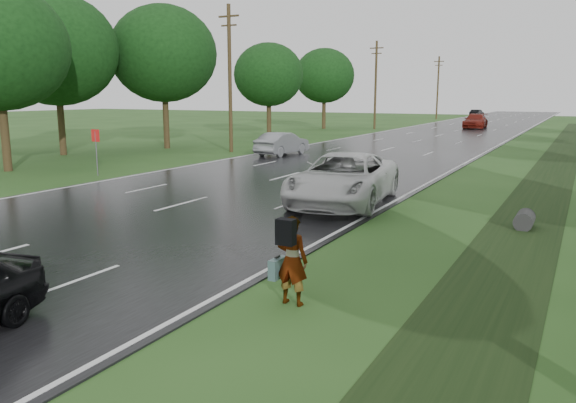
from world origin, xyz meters
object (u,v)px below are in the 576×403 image
Objects in this scene: road_sign at (96,143)px; silver_sedan at (282,144)px; white_pickup at (344,179)px; pedestrian at (291,259)px.

silver_sedan is (3.60, 12.65, -0.85)m from road_sign.
road_sign is 13.78m from white_pickup.
road_sign is 0.35× the size of white_pickup.
road_sign is 1.31× the size of pedestrian.
pedestrian is 26.95m from silver_sedan.
white_pickup is 17.11m from silver_sedan.
white_pickup is (13.72, -1.16, -0.68)m from road_sign.
white_pickup is at bearing 130.09° from silver_sedan.
road_sign reaches higher than silver_sedan.
silver_sedan is (-13.08, 23.56, -0.11)m from pedestrian.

